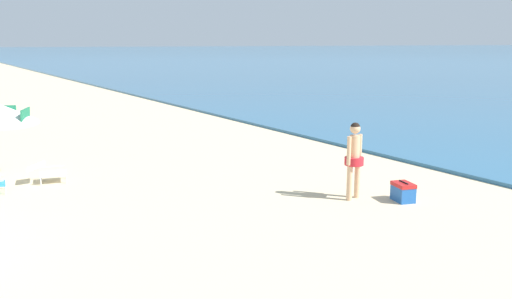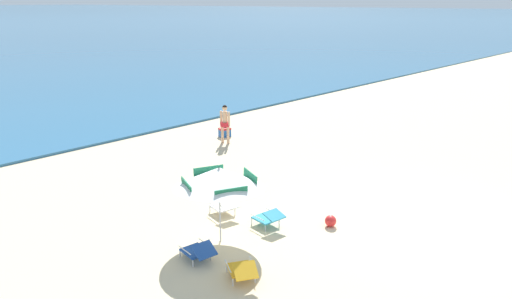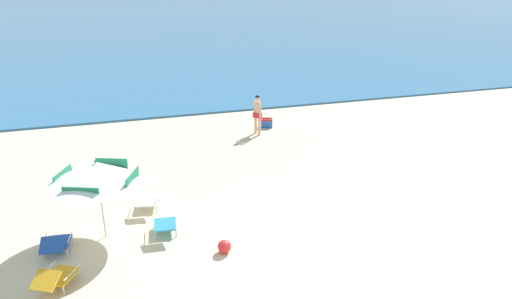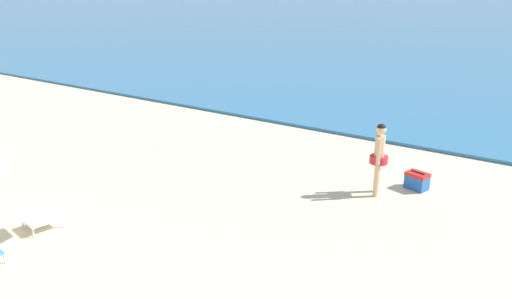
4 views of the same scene
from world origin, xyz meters
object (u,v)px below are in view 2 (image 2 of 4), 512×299
at_px(lounge_chair_beside_umbrella, 225,206).
at_px(cooler_box, 225,132).
at_px(beach_umbrella_striped_main, 219,178).
at_px(lounge_chair_spare_folded, 268,217).
at_px(beach_ball, 331,221).
at_px(lounge_chair_facing_sea, 198,251).
at_px(lounge_chair_under_umbrella, 242,270).
at_px(person_standing_near_shore, 225,121).

xyz_separation_m(lounge_chair_beside_umbrella, cooler_box, (5.60, 6.08, -0.07)).
height_order(beach_umbrella_striped_main, lounge_chair_spare_folded, beach_umbrella_striped_main).
bearing_deg(beach_ball, lounge_chair_facing_sea, 162.27).
relative_size(lounge_chair_facing_sea, beach_ball, 3.05).
bearing_deg(lounge_chair_spare_folded, lounge_chair_facing_sea, -179.37).
bearing_deg(lounge_chair_under_umbrella, cooler_box, 49.27).
height_order(lounge_chair_under_umbrella, person_standing_near_shore, person_standing_near_shore).
height_order(person_standing_near_shore, beach_ball, person_standing_near_shore).
bearing_deg(lounge_chair_beside_umbrella, lounge_chair_spare_folded, -77.44).
xyz_separation_m(lounge_chair_under_umbrella, cooler_box, (7.59, 8.82, -0.07)).
bearing_deg(person_standing_near_shore, lounge_chair_facing_sea, -136.34).
distance_m(beach_umbrella_striped_main, lounge_chair_under_umbrella, 2.40).
distance_m(beach_umbrella_striped_main, lounge_chair_beside_umbrella, 2.06).
bearing_deg(beach_umbrella_striped_main, beach_ball, -31.04).
bearing_deg(beach_umbrella_striped_main, lounge_chair_under_umbrella, -118.10).
xyz_separation_m(lounge_chair_beside_umbrella, beach_ball, (1.49, -2.58, -0.12)).
xyz_separation_m(lounge_chair_under_umbrella, lounge_chair_spare_folded, (2.31, 1.34, 0.01)).
bearing_deg(lounge_chair_facing_sea, lounge_chair_spare_folded, 0.63).
relative_size(lounge_chair_facing_sea, lounge_chair_spare_folded, 1.05).
relative_size(lounge_chair_facing_sea, cooler_box, 1.67).
bearing_deg(beach_ball, person_standing_near_shore, 66.56).
distance_m(lounge_chair_beside_umbrella, cooler_box, 8.26).
bearing_deg(beach_ball, beach_umbrella_striped_main, 148.96).
distance_m(person_standing_near_shore, beach_ball, 8.62).
bearing_deg(lounge_chair_facing_sea, person_standing_near_shore, 43.66).
distance_m(beach_umbrella_striped_main, lounge_chair_facing_sea, 1.81).
relative_size(beach_umbrella_striped_main, cooler_box, 5.67).
relative_size(lounge_chair_under_umbrella, person_standing_near_shore, 0.62).
xyz_separation_m(lounge_chair_beside_umbrella, lounge_chair_spare_folded, (0.31, -1.39, 0.00)).
relative_size(lounge_chair_facing_sea, person_standing_near_shore, 0.58).
distance_m(lounge_chair_beside_umbrella, beach_ball, 2.98).
xyz_separation_m(lounge_chair_under_umbrella, lounge_chair_facing_sea, (-0.13, 1.32, -0.00)).
relative_size(lounge_chair_beside_umbrella, lounge_chair_facing_sea, 1.00).
xyz_separation_m(lounge_chair_spare_folded, person_standing_near_shore, (4.60, 6.69, 0.68)).
xyz_separation_m(beach_umbrella_striped_main, lounge_chair_beside_umbrella, (1.09, 1.03, -1.41)).
bearing_deg(lounge_chair_beside_umbrella, beach_umbrella_striped_main, -136.61).
distance_m(lounge_chair_facing_sea, lounge_chair_spare_folded, 2.44).
height_order(lounge_chair_spare_folded, person_standing_near_shore, person_standing_near_shore).
relative_size(beach_umbrella_striped_main, lounge_chair_spare_folded, 3.55).
bearing_deg(cooler_box, beach_umbrella_striped_main, -133.22).
xyz_separation_m(lounge_chair_beside_umbrella, person_standing_near_shore, (4.91, 5.30, 0.68)).
bearing_deg(lounge_chair_facing_sea, beach_umbrella_striped_main, 20.65).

